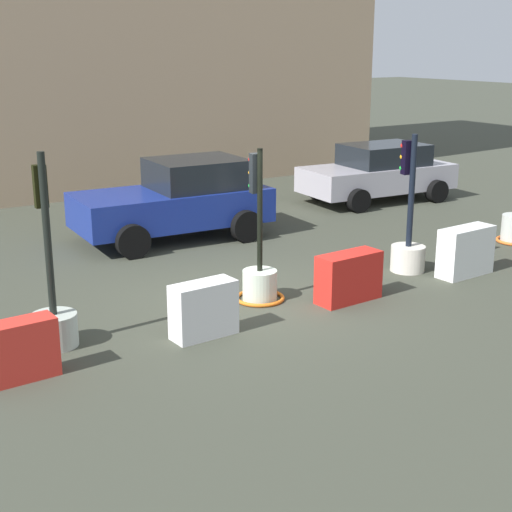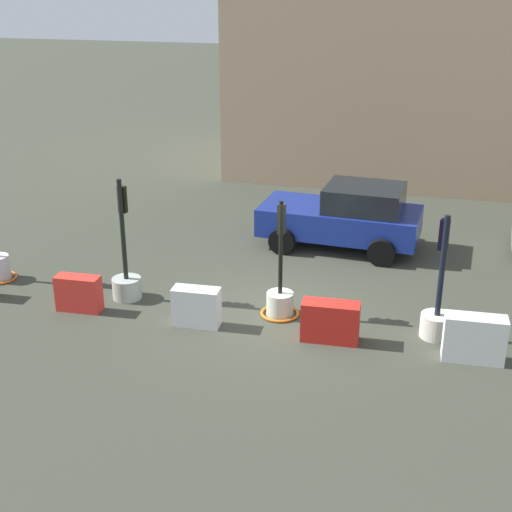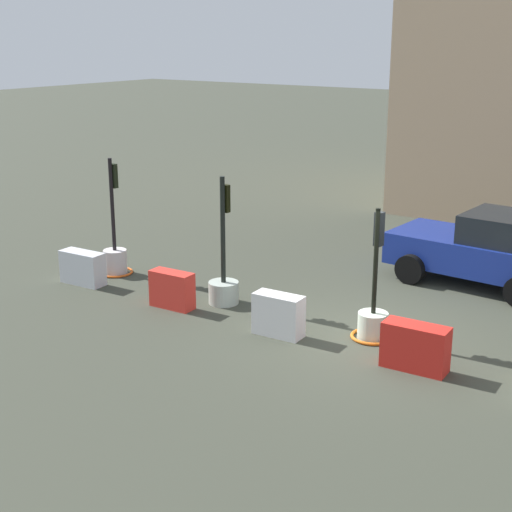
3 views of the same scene
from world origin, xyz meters
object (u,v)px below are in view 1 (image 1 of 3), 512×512
object	(u,v)px
traffic_light_2	(259,275)
construction_barrier_1	(18,351)
traffic_light_1	(53,311)
traffic_light_3	(408,243)
car_silver_hatchback	(379,172)
construction_barrier_4	(466,251)
car_blue_estate	(178,200)
construction_barrier_3	(349,277)
construction_barrier_2	(204,310)

from	to	relation	value
traffic_light_2	construction_barrier_1	xyz separation A→B (m)	(-4.25, -0.91, -0.03)
traffic_light_1	traffic_light_2	xyz separation A→B (m)	(3.51, 0.07, -0.09)
traffic_light_3	car_silver_hatchback	distance (m)	6.50
traffic_light_1	construction_barrier_4	distance (m)	7.51
traffic_light_2	car_blue_estate	world-z (taller)	traffic_light_2
traffic_light_2	construction_barrier_3	world-z (taller)	traffic_light_2
car_silver_hatchback	construction_barrier_3	bearing A→B (deg)	-135.14
construction_barrier_1	car_blue_estate	world-z (taller)	car_blue_estate
construction_barrier_1	construction_barrier_3	bearing A→B (deg)	0.68
construction_barrier_3	construction_barrier_4	distance (m)	2.73
traffic_light_1	traffic_light_2	world-z (taller)	traffic_light_1
traffic_light_2	construction_barrier_4	bearing A→B (deg)	-12.96
construction_barrier_1	construction_barrier_3	distance (m)	5.47
construction_barrier_1	construction_barrier_2	xyz separation A→B (m)	(2.69, 0.00, 0.02)
construction_barrier_1	car_silver_hatchback	size ratio (longest dim) A/B	0.23
traffic_light_1	car_blue_estate	size ratio (longest dim) A/B	0.65
traffic_light_1	construction_barrier_1	bearing A→B (deg)	-130.97
traffic_light_2	construction_barrier_2	xyz separation A→B (m)	(-1.56, -0.91, -0.01)
construction_barrier_1	car_blue_estate	distance (m)	7.29
construction_barrier_4	car_silver_hatchback	world-z (taller)	car_silver_hatchback
traffic_light_2	car_silver_hatchback	bearing A→B (deg)	35.28
traffic_light_2	traffic_light_3	xyz separation A→B (m)	(3.25, -0.13, 0.11)
traffic_light_3	car_blue_estate	bearing A→B (deg)	118.99
construction_barrier_1	construction_barrier_4	distance (m)	8.19
construction_barrier_1	car_silver_hatchback	distance (m)	12.88
traffic_light_1	construction_barrier_1	world-z (taller)	traffic_light_1
construction_barrier_1	construction_barrier_2	distance (m)	2.69
construction_barrier_1	car_silver_hatchback	xyz separation A→B (m)	(11.40, 5.97, 0.38)
construction_barrier_1	traffic_light_3	bearing A→B (deg)	5.97
traffic_light_3	construction_barrier_2	size ratio (longest dim) A/B	2.58
construction_barrier_2	construction_barrier_4	size ratio (longest dim) A/B	0.86
car_blue_estate	construction_barrier_3	bearing A→B (deg)	-84.80
traffic_light_2	car_silver_hatchback	xyz separation A→B (m)	(7.15, 5.06, 0.35)
construction_barrier_3	traffic_light_3	bearing A→B (deg)	19.53
construction_barrier_1	construction_barrier_4	bearing A→B (deg)	0.01
construction_barrier_2	construction_barrier_4	bearing A→B (deg)	-0.02
construction_barrier_3	car_blue_estate	bearing A→B (deg)	95.20
traffic_light_1	construction_barrier_3	xyz separation A→B (m)	(4.73, -0.78, -0.11)
traffic_light_2	traffic_light_3	distance (m)	3.25
traffic_light_1	car_blue_estate	distance (m)	6.17
traffic_light_2	construction_barrier_1	world-z (taller)	traffic_light_2
construction_barrier_3	car_silver_hatchback	bearing A→B (deg)	44.86
construction_barrier_3	car_silver_hatchback	world-z (taller)	car_silver_hatchback
traffic_light_3	construction_barrier_1	distance (m)	7.53
construction_barrier_2	construction_barrier_1	bearing A→B (deg)	-179.94
car_silver_hatchback	car_blue_estate	distance (m)	6.45
traffic_light_1	construction_barrier_1	distance (m)	1.12
construction_barrier_1	construction_barrier_3	xyz separation A→B (m)	(5.47, 0.06, 0.02)
construction_barrier_2	car_blue_estate	distance (m)	5.80
traffic_light_3	construction_barrier_2	world-z (taller)	traffic_light_3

